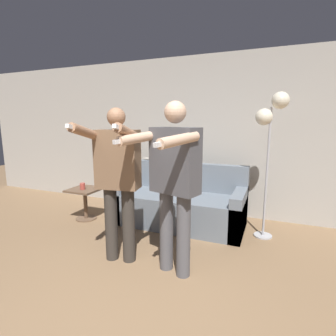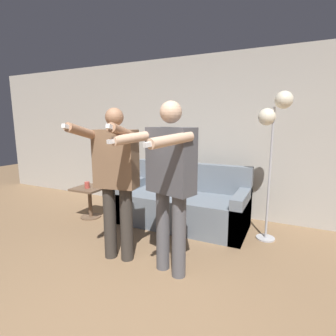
{
  "view_description": "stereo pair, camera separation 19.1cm",
  "coord_description": "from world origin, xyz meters",
  "px_view_note": "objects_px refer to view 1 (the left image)",
  "views": [
    {
      "loc": [
        1.0,
        -1.2,
        1.55
      ],
      "look_at": [
        -0.21,
        1.76,
        0.98
      ],
      "focal_mm": 28.0,
      "sensor_mm": 36.0,
      "label": 1
    },
    {
      "loc": [
        1.17,
        -1.12,
        1.55
      ],
      "look_at": [
        -0.21,
        1.76,
        0.98
      ],
      "focal_mm": 28.0,
      "sensor_mm": 36.0,
      "label": 2
    }
  ],
  "objects_px": {
    "couch": "(180,205)",
    "cat": "(160,157)",
    "side_table": "(85,197)",
    "floor_lamp": "(271,121)",
    "cup": "(83,186)",
    "person_left": "(117,175)",
    "person_right": "(174,177)"
  },
  "relations": [
    {
      "from": "couch",
      "to": "side_table",
      "type": "xyz_separation_m",
      "value": [
        -1.47,
        -0.39,
        0.06
      ]
    },
    {
      "from": "person_left",
      "to": "cup",
      "type": "bearing_deg",
      "value": 135.44
    },
    {
      "from": "floor_lamp",
      "to": "side_table",
      "type": "distance_m",
      "value": 2.96
    },
    {
      "from": "person_right",
      "to": "side_table",
      "type": "relative_size",
      "value": 3.47
    },
    {
      "from": "person_left",
      "to": "cat",
      "type": "relative_size",
      "value": 3.24
    },
    {
      "from": "cat",
      "to": "cup",
      "type": "xyz_separation_m",
      "value": [
        -0.99,
        -0.75,
        -0.41
      ]
    },
    {
      "from": "cup",
      "to": "cat",
      "type": "bearing_deg",
      "value": 37.36
    },
    {
      "from": "couch",
      "to": "floor_lamp",
      "type": "height_order",
      "value": "floor_lamp"
    },
    {
      "from": "person_left",
      "to": "person_right",
      "type": "height_order",
      "value": "person_right"
    },
    {
      "from": "couch",
      "to": "floor_lamp",
      "type": "distance_m",
      "value": 1.75
    },
    {
      "from": "floor_lamp",
      "to": "cup",
      "type": "height_order",
      "value": "floor_lamp"
    },
    {
      "from": "couch",
      "to": "person_left",
      "type": "distance_m",
      "value": 1.48
    },
    {
      "from": "person_right",
      "to": "side_table",
      "type": "xyz_separation_m",
      "value": [
        -1.85,
        0.89,
        -0.65
      ]
    },
    {
      "from": "side_table",
      "to": "couch",
      "type": "bearing_deg",
      "value": 14.95
    },
    {
      "from": "couch",
      "to": "side_table",
      "type": "bearing_deg",
      "value": -165.05
    },
    {
      "from": "person_left",
      "to": "cat",
      "type": "height_order",
      "value": "person_left"
    },
    {
      "from": "side_table",
      "to": "cat",
      "type": "bearing_deg",
      "value": 35.39
    },
    {
      "from": "person_right",
      "to": "side_table",
      "type": "bearing_deg",
      "value": 170.67
    },
    {
      "from": "person_left",
      "to": "cup",
      "type": "xyz_separation_m",
      "value": [
        -1.2,
        0.84,
        -0.43
      ]
    },
    {
      "from": "cat",
      "to": "side_table",
      "type": "relative_size",
      "value": 1.04
    },
    {
      "from": "couch",
      "to": "cat",
      "type": "bearing_deg",
      "value": 147.12
    },
    {
      "from": "couch",
      "to": "person_right",
      "type": "bearing_deg",
      "value": -73.5
    },
    {
      "from": "couch",
      "to": "person_right",
      "type": "relative_size",
      "value": 1.1
    },
    {
      "from": "floor_lamp",
      "to": "cup",
      "type": "xyz_separation_m",
      "value": [
        -2.67,
        -0.43,
        -1.0
      ]
    },
    {
      "from": "floor_lamp",
      "to": "person_right",
      "type": "bearing_deg",
      "value": -123.24
    },
    {
      "from": "person_left",
      "to": "cat",
      "type": "bearing_deg",
      "value": 88.07
    },
    {
      "from": "person_right",
      "to": "cat",
      "type": "xyz_separation_m",
      "value": [
        -0.86,
        1.59,
        -0.05
      ]
    },
    {
      "from": "side_table",
      "to": "cup",
      "type": "distance_m",
      "value": 0.2
    },
    {
      "from": "person_left",
      "to": "person_right",
      "type": "bearing_deg",
      "value": -9.48
    },
    {
      "from": "floor_lamp",
      "to": "side_table",
      "type": "height_order",
      "value": "floor_lamp"
    },
    {
      "from": "couch",
      "to": "cup",
      "type": "relative_size",
      "value": 18.6
    },
    {
      "from": "side_table",
      "to": "cup",
      "type": "xyz_separation_m",
      "value": [
        0.0,
        -0.05,
        0.19
      ]
    }
  ]
}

